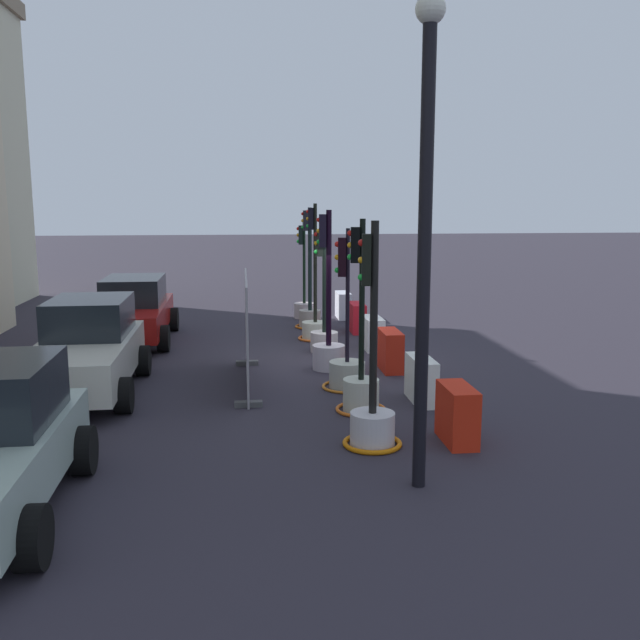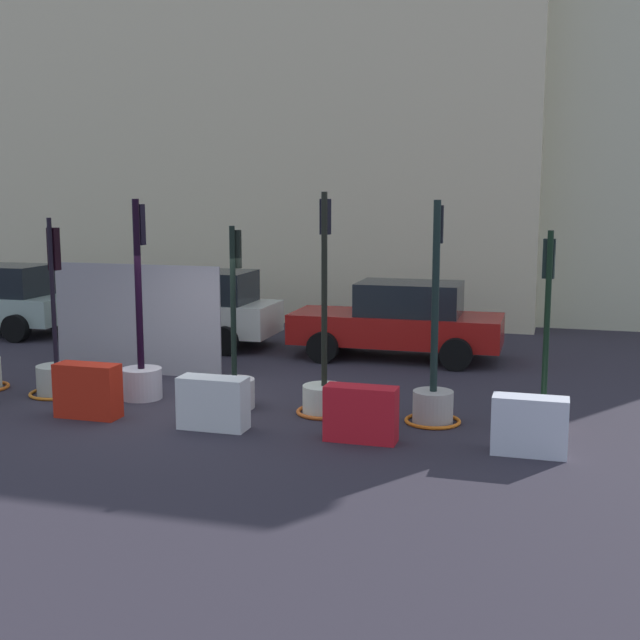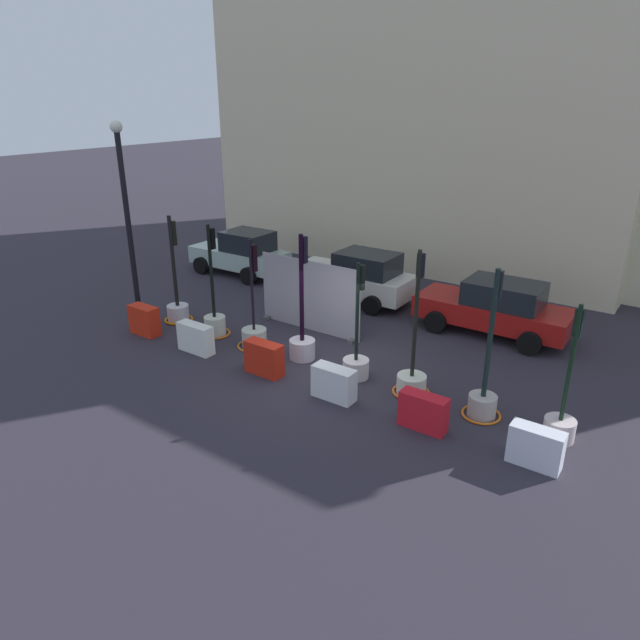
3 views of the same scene
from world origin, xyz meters
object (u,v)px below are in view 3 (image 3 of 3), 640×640
traffic_light_7 (561,417)px  construction_barrier_1 (196,338)px  construction_barrier_2 (264,358)px  construction_barrier_4 (423,412)px  traffic_light_2 (254,332)px  car_red_compact (495,308)px  construction_barrier_0 (144,320)px  street_lamp_post (126,207)px  car_silver_hatchback (242,253)px  construction_barrier_3 (334,383)px  traffic_light_3 (302,337)px  traffic_light_6 (484,393)px  construction_barrier_5 (536,447)px  traffic_light_4 (356,358)px  traffic_light_0 (178,305)px  traffic_light_1 (215,318)px  traffic_light_5 (412,375)px  car_white_van (356,277)px

traffic_light_7 → construction_barrier_1: traffic_light_7 is taller
construction_barrier_2 → construction_barrier_4: bearing=-0.1°
traffic_light_2 → car_red_compact: traffic_light_2 is taller
construction_barrier_0 → street_lamp_post: 3.57m
traffic_light_2 → car_silver_hatchback: size_ratio=0.78×
construction_barrier_3 → car_silver_hatchback: (-8.60, 6.23, 0.45)m
traffic_light_3 → construction_barrier_3: (1.95, -1.35, -0.23)m
traffic_light_3 → traffic_light_6: 5.11m
construction_barrier_2 → traffic_light_7: bearing=10.2°
traffic_light_7 → construction_barrier_1: 9.54m
street_lamp_post → construction_barrier_5: bearing=-3.9°
traffic_light_4 → construction_barrier_4: size_ratio=2.88×
traffic_light_0 → construction_barrier_2: 4.82m
traffic_light_3 → construction_barrier_2: 1.36m
traffic_light_6 → construction_barrier_2: bearing=-166.9°
traffic_light_2 → traffic_light_3: 1.60m
construction_barrier_1 → construction_barrier_3: bearing=0.5°
traffic_light_1 → traffic_light_2: (1.54, 0.02, -0.08)m
traffic_light_7 → car_red_compact: (-3.10, 4.75, 0.30)m
traffic_light_5 → construction_barrier_5: size_ratio=3.51×
traffic_light_4 → traffic_light_5: bearing=2.0°
construction_barrier_5 → traffic_light_0: bearing=173.9°
traffic_light_2 → construction_barrier_2: (1.35, -1.15, -0.01)m
traffic_light_2 → construction_barrier_3: size_ratio=2.97×
traffic_light_5 → car_silver_hatchback: bearing=153.7°
traffic_light_3 → construction_barrier_2: bearing=-100.0°
traffic_light_6 → construction_barrier_4: size_ratio=3.29×
construction_barrier_3 → street_lamp_post: street_lamp_post is taller
construction_barrier_0 → traffic_light_7: bearing=6.5°
traffic_light_4 → street_lamp_post: size_ratio=0.50×
construction_barrier_3 → car_silver_hatchback: size_ratio=0.26×
traffic_light_1 → traffic_light_7: (9.89, 0.13, -0.00)m
traffic_light_6 → traffic_light_7: bearing=0.8°
construction_barrier_1 → car_silver_hatchback: bearing=122.4°
street_lamp_post → car_red_compact: bearing=26.8°
construction_barrier_3 → traffic_light_1: bearing=167.1°
traffic_light_4 → traffic_light_5: size_ratio=0.85×
traffic_light_2 → construction_barrier_5: traffic_light_2 is taller
car_red_compact → construction_barrier_0: bearing=-144.6°
traffic_light_1 → street_lamp_post: 4.44m
car_silver_hatchback → construction_barrier_4: bearing=-29.7°
traffic_light_3 → traffic_light_5: size_ratio=0.97×
traffic_light_2 → traffic_light_5: traffic_light_5 is taller
traffic_light_7 → construction_barrier_2: (-7.00, -1.26, -0.09)m
car_red_compact → traffic_light_0: bearing=-150.9°
car_silver_hatchback → construction_barrier_2: bearing=-44.0°
traffic_light_6 → car_silver_hatchback: (-11.76, 4.97, 0.28)m
construction_barrier_0 → car_white_van: bearing=60.2°
traffic_light_0 → traffic_light_7: bearing=0.0°
construction_barrier_0 → traffic_light_3: bearing=15.9°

